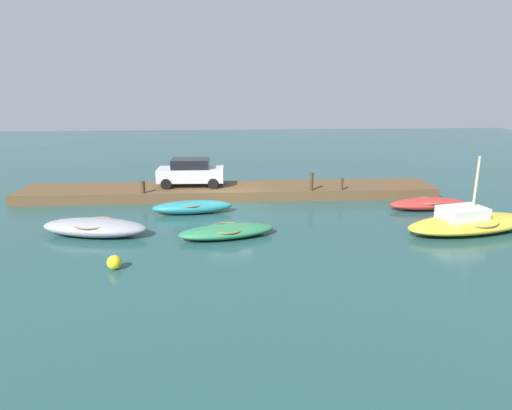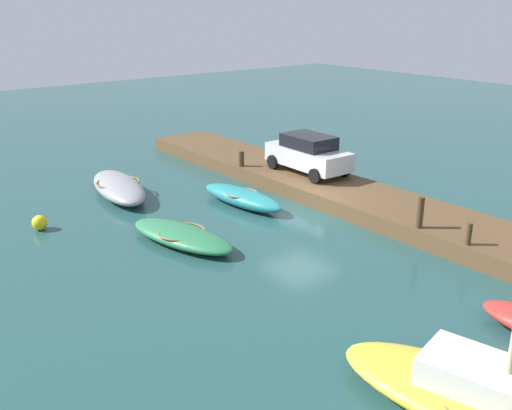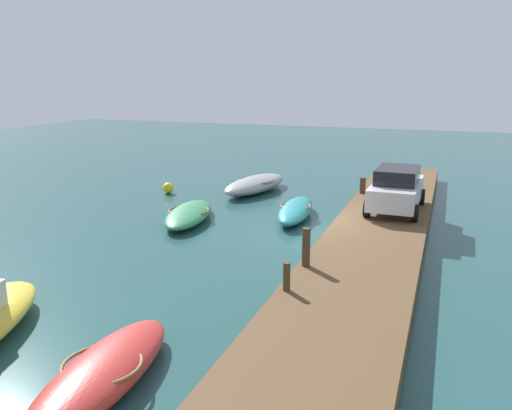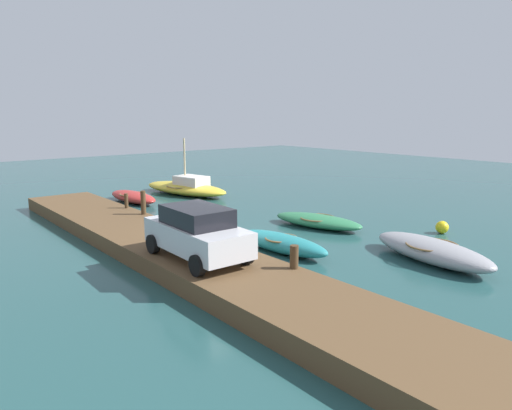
{
  "view_description": "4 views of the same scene",
  "coord_description": "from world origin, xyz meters",
  "px_view_note": "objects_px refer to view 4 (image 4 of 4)",
  "views": [
    {
      "loc": [
        0.18,
        24.9,
        6.97
      ],
      "look_at": [
        -1.31,
        2.86,
        0.82
      ],
      "focal_mm": 31.34,
      "sensor_mm": 36.0,
      "label": 1
    },
    {
      "loc": [
        -15.75,
        14.79,
        7.86
      ],
      "look_at": [
        -0.62,
        2.75,
        1.07
      ],
      "focal_mm": 40.66,
      "sensor_mm": 36.0,
      "label": 2
    },
    {
      "loc": [
        -18.6,
        -4.43,
        5.84
      ],
      "look_at": [
        1.37,
        2.85,
        0.62
      ],
      "focal_mm": 37.34,
      "sensor_mm": 36.0,
      "label": 3
    },
    {
      "loc": [
        14.75,
        -10.41,
        5.25
      ],
      "look_at": [
        -1.01,
        2.62,
        1.21
      ],
      "focal_mm": 32.85,
      "sensor_mm": 36.0,
      "label": 4
    }
  ],
  "objects_px": {
    "rowboat_green": "(318,221)",
    "mooring_post_mid_west": "(143,203)",
    "sailboat_yellow": "(186,187)",
    "mooring_post_mid_east": "(294,257)",
    "mooring_post_west": "(126,201)",
    "parked_car": "(197,232)",
    "marker_buoy": "(442,227)",
    "rowboat_red": "(133,197)",
    "motorboat_grey": "(432,250)",
    "rowboat_teal": "(281,243)"
  },
  "relations": [
    {
      "from": "mooring_post_west",
      "to": "mooring_post_mid_west",
      "type": "distance_m",
      "value": 1.87
    },
    {
      "from": "sailboat_yellow",
      "to": "mooring_post_mid_east",
      "type": "height_order",
      "value": "sailboat_yellow"
    },
    {
      "from": "rowboat_teal",
      "to": "parked_car",
      "type": "xyz_separation_m",
      "value": [
        0.34,
        -3.98,
        1.15
      ]
    },
    {
      "from": "motorboat_grey",
      "to": "marker_buoy",
      "type": "height_order",
      "value": "motorboat_grey"
    },
    {
      "from": "rowboat_teal",
      "to": "mooring_post_west",
      "type": "bearing_deg",
      "value": -171.26
    },
    {
      "from": "marker_buoy",
      "to": "motorboat_grey",
      "type": "bearing_deg",
      "value": -65.61
    },
    {
      "from": "parked_car",
      "to": "marker_buoy",
      "type": "xyz_separation_m",
      "value": [
        2.13,
        11.35,
        -1.22
      ]
    },
    {
      "from": "rowboat_green",
      "to": "mooring_post_mid_west",
      "type": "bearing_deg",
      "value": -141.85
    },
    {
      "from": "rowboat_green",
      "to": "marker_buoy",
      "type": "height_order",
      "value": "rowboat_green"
    },
    {
      "from": "motorboat_grey",
      "to": "mooring_post_west",
      "type": "distance_m",
      "value": 14.26
    },
    {
      "from": "rowboat_teal",
      "to": "marker_buoy",
      "type": "bearing_deg",
      "value": 65.79
    },
    {
      "from": "rowboat_green",
      "to": "rowboat_teal",
      "type": "height_order",
      "value": "rowboat_teal"
    },
    {
      "from": "mooring_post_mid_east",
      "to": "mooring_post_west",
      "type": "bearing_deg",
      "value": 180.0
    },
    {
      "from": "motorboat_grey",
      "to": "mooring_post_mid_east",
      "type": "xyz_separation_m",
      "value": [
        -1.27,
        -5.63,
        0.58
      ]
    },
    {
      "from": "mooring_post_west",
      "to": "parked_car",
      "type": "xyz_separation_m",
      "value": [
        9.14,
        -1.72,
        0.52
      ]
    },
    {
      "from": "mooring_post_west",
      "to": "mooring_post_mid_east",
      "type": "bearing_deg",
      "value": 0.0
    },
    {
      "from": "marker_buoy",
      "to": "rowboat_teal",
      "type": "bearing_deg",
      "value": -108.52
    },
    {
      "from": "rowboat_teal",
      "to": "mooring_post_west",
      "type": "relative_size",
      "value": 6.11
    },
    {
      "from": "motorboat_grey",
      "to": "rowboat_red",
      "type": "bearing_deg",
      "value": -158.46
    },
    {
      "from": "rowboat_red",
      "to": "mooring_post_mid_east",
      "type": "bearing_deg",
      "value": -12.3
    },
    {
      "from": "motorboat_grey",
      "to": "parked_car",
      "type": "xyz_separation_m",
      "value": [
        -3.95,
        -7.34,
        1.1
      ]
    },
    {
      "from": "rowboat_teal",
      "to": "marker_buoy",
      "type": "xyz_separation_m",
      "value": [
        2.47,
        7.37,
        -0.08
      ]
    },
    {
      "from": "rowboat_green",
      "to": "rowboat_teal",
      "type": "relative_size",
      "value": 1.07
    },
    {
      "from": "motorboat_grey",
      "to": "rowboat_teal",
      "type": "relative_size",
      "value": 1.19
    },
    {
      "from": "rowboat_green",
      "to": "mooring_post_mid_west",
      "type": "distance_m",
      "value": 8.12
    },
    {
      "from": "mooring_post_west",
      "to": "marker_buoy",
      "type": "relative_size",
      "value": 1.29
    },
    {
      "from": "marker_buoy",
      "to": "mooring_post_mid_west",
      "type": "bearing_deg",
      "value": -134.34
    },
    {
      "from": "rowboat_red",
      "to": "marker_buoy",
      "type": "height_order",
      "value": "rowboat_red"
    },
    {
      "from": "mooring_post_west",
      "to": "mooring_post_mid_west",
      "type": "height_order",
      "value": "mooring_post_mid_west"
    },
    {
      "from": "motorboat_grey",
      "to": "parked_car",
      "type": "relative_size",
      "value": 1.27
    },
    {
      "from": "sailboat_yellow",
      "to": "rowboat_red",
      "type": "relative_size",
      "value": 1.58
    },
    {
      "from": "mooring_post_west",
      "to": "mooring_post_mid_east",
      "type": "distance_m",
      "value": 11.82
    },
    {
      "from": "rowboat_teal",
      "to": "mooring_post_mid_east",
      "type": "relative_size",
      "value": 6.16
    },
    {
      "from": "sailboat_yellow",
      "to": "mooring_post_mid_east",
      "type": "bearing_deg",
      "value": -33.38
    },
    {
      "from": "mooring_post_mid_west",
      "to": "mooring_post_mid_east",
      "type": "bearing_deg",
      "value": 0.0
    },
    {
      "from": "sailboat_yellow",
      "to": "mooring_post_west",
      "type": "bearing_deg",
      "value": -65.92
    },
    {
      "from": "rowboat_green",
      "to": "rowboat_teal",
      "type": "bearing_deg",
      "value": -77.89
    },
    {
      "from": "rowboat_green",
      "to": "mooring_post_mid_east",
      "type": "height_order",
      "value": "mooring_post_mid_east"
    },
    {
      "from": "rowboat_teal",
      "to": "mooring_post_mid_west",
      "type": "bearing_deg",
      "value": -167.62
    },
    {
      "from": "sailboat_yellow",
      "to": "parked_car",
      "type": "xyz_separation_m",
      "value": [
        13.79,
        -7.94,
        1.04
      ]
    },
    {
      "from": "mooring_post_west",
      "to": "parked_car",
      "type": "relative_size",
      "value": 0.18
    },
    {
      "from": "mooring_post_mid_west",
      "to": "parked_car",
      "type": "relative_size",
      "value": 0.27
    },
    {
      "from": "motorboat_grey",
      "to": "rowboat_green",
      "type": "relative_size",
      "value": 1.11
    },
    {
      "from": "parked_car",
      "to": "rowboat_green",
      "type": "bearing_deg",
      "value": 106.85
    },
    {
      "from": "rowboat_teal",
      "to": "parked_car",
      "type": "bearing_deg",
      "value": -90.83
    },
    {
      "from": "sailboat_yellow",
      "to": "mooring_post_west",
      "type": "distance_m",
      "value": 7.78
    },
    {
      "from": "mooring_post_west",
      "to": "rowboat_green",
      "type": "bearing_deg",
      "value": 42.03
    },
    {
      "from": "motorboat_grey",
      "to": "parked_car",
      "type": "distance_m",
      "value": 8.41
    },
    {
      "from": "motorboat_grey",
      "to": "rowboat_red",
      "type": "distance_m",
      "value": 17.73
    },
    {
      "from": "rowboat_green",
      "to": "parked_car",
      "type": "height_order",
      "value": "parked_car"
    }
  ]
}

